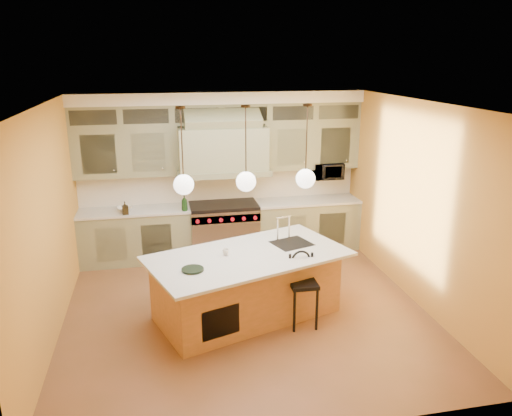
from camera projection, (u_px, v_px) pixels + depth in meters
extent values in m
plane|color=brown|center=(246.00, 310.00, 7.12)|extent=(5.00, 5.00, 0.00)
plane|color=white|center=(244.00, 104.00, 6.27)|extent=(5.00, 5.00, 0.00)
plane|color=gold|center=(220.00, 172.00, 9.04)|extent=(5.00, 0.00, 5.00)
plane|color=gold|center=(296.00, 298.00, 4.35)|extent=(5.00, 0.00, 5.00)
plane|color=gold|center=(48.00, 225.00, 6.22)|extent=(0.00, 5.00, 5.00)
plane|color=gold|center=(416.00, 203.00, 7.17)|extent=(0.00, 5.00, 5.00)
cube|color=gray|center=(136.00, 236.00, 8.73)|extent=(1.90, 0.65, 0.90)
cube|color=gray|center=(306.00, 225.00, 9.32)|extent=(1.90, 0.65, 0.90)
cube|color=silver|center=(134.00, 211.00, 8.59)|extent=(1.90, 0.68, 0.04)
cube|color=silver|center=(307.00, 201.00, 9.19)|extent=(1.90, 0.68, 0.04)
cube|color=silver|center=(221.00, 185.00, 9.09)|extent=(5.00, 0.04, 0.56)
cube|color=gray|center=(126.00, 152.00, 8.43)|extent=(1.75, 0.35, 0.85)
cube|color=gray|center=(310.00, 145.00, 9.05)|extent=(1.75, 0.35, 0.85)
cube|color=gray|center=(222.00, 149.00, 8.56)|extent=(1.50, 0.70, 0.75)
cube|color=#747959|center=(223.00, 171.00, 8.68)|extent=(1.60, 0.76, 0.10)
cube|color=#333833|center=(220.00, 114.00, 8.56)|extent=(5.00, 0.35, 0.35)
cube|color=white|center=(220.00, 97.00, 8.46)|extent=(5.00, 0.47, 0.20)
cube|color=silver|center=(224.00, 231.00, 9.00)|extent=(1.20, 0.70, 0.90)
cube|color=black|center=(224.00, 205.00, 8.86)|extent=(1.20, 0.70, 0.06)
cube|color=silver|center=(226.00, 219.00, 8.61)|extent=(1.20, 0.06, 0.14)
cube|color=olive|center=(247.00, 286.00, 6.87)|extent=(2.63, 1.85, 0.88)
cube|color=silver|center=(248.00, 256.00, 6.70)|extent=(2.94, 2.16, 0.04)
cube|color=black|center=(292.00, 245.00, 7.09)|extent=(0.63, 0.60, 0.05)
cylinder|color=black|center=(294.00, 312.00, 6.48)|extent=(0.04, 0.04, 0.59)
cylinder|color=black|center=(317.00, 310.00, 6.53)|extent=(0.04, 0.04, 0.59)
cylinder|color=black|center=(289.00, 301.00, 6.76)|extent=(0.04, 0.04, 0.59)
cylinder|color=black|center=(311.00, 299.00, 6.81)|extent=(0.04, 0.04, 0.59)
cube|color=black|center=(303.00, 284.00, 6.55)|extent=(0.37, 0.37, 0.05)
torus|color=black|center=(301.00, 260.00, 6.61)|extent=(0.26, 0.04, 0.26)
imported|color=black|center=(327.00, 171.00, 9.18)|extent=(0.54, 0.37, 0.30)
imported|color=#143414|center=(184.00, 203.00, 8.48)|extent=(0.11, 0.11, 0.28)
imported|color=black|center=(125.00, 208.00, 8.30)|extent=(0.11, 0.12, 0.22)
imported|color=white|center=(125.00, 209.00, 8.53)|extent=(0.28, 0.28, 0.06)
imported|color=silver|center=(226.00, 252.00, 6.66)|extent=(0.11, 0.11, 0.09)
cylinder|color=#2D2319|center=(180.00, 107.00, 6.01)|extent=(0.12, 0.12, 0.03)
cylinder|color=#2D2319|center=(182.00, 144.00, 6.14)|extent=(0.02, 0.02, 0.93)
sphere|color=white|center=(184.00, 185.00, 6.29)|extent=(0.26, 0.26, 0.26)
cylinder|color=#2D2319|center=(246.00, 106.00, 6.16)|extent=(0.12, 0.12, 0.03)
cylinder|color=#2D2319|center=(246.00, 142.00, 6.29)|extent=(0.02, 0.02, 0.93)
sphere|color=white|center=(246.00, 182.00, 6.44)|extent=(0.26, 0.26, 0.26)
cylinder|color=#2D2319|center=(308.00, 105.00, 6.31)|extent=(0.12, 0.12, 0.03)
cylinder|color=#2D2319|center=(307.00, 140.00, 6.44)|extent=(0.02, 0.02, 0.93)
sphere|color=white|center=(305.00, 179.00, 6.59)|extent=(0.26, 0.26, 0.26)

